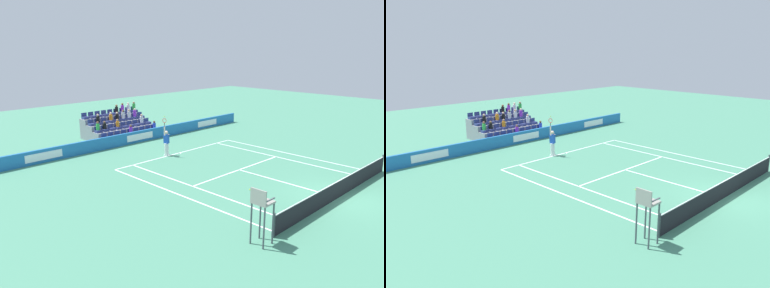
# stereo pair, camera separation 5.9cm
# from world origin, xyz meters

# --- Properties ---
(ground_plane) EXTENTS (80.00, 80.00, 0.00)m
(ground_plane) POSITION_xyz_m (0.00, 0.00, 0.00)
(ground_plane) COLOR #47896B
(line_baseline) EXTENTS (10.97, 0.10, 0.01)m
(line_baseline) POSITION_xyz_m (0.00, -11.89, 0.00)
(line_baseline) COLOR white
(line_baseline) RESTS_ON ground
(line_service) EXTENTS (8.23, 0.10, 0.01)m
(line_service) POSITION_xyz_m (0.00, -6.40, 0.00)
(line_service) COLOR white
(line_service) RESTS_ON ground
(line_centre_service) EXTENTS (0.10, 6.40, 0.01)m
(line_centre_service) POSITION_xyz_m (0.00, -3.20, 0.00)
(line_centre_service) COLOR white
(line_centre_service) RESTS_ON ground
(line_singles_sideline_left) EXTENTS (0.10, 11.89, 0.01)m
(line_singles_sideline_left) POSITION_xyz_m (4.12, -5.95, 0.00)
(line_singles_sideline_left) COLOR white
(line_singles_sideline_left) RESTS_ON ground
(line_singles_sideline_right) EXTENTS (0.10, 11.89, 0.01)m
(line_singles_sideline_right) POSITION_xyz_m (-4.12, -5.95, 0.00)
(line_singles_sideline_right) COLOR white
(line_singles_sideline_right) RESTS_ON ground
(line_doubles_sideline_left) EXTENTS (0.10, 11.89, 0.01)m
(line_doubles_sideline_left) POSITION_xyz_m (5.49, -5.95, 0.00)
(line_doubles_sideline_left) COLOR white
(line_doubles_sideline_left) RESTS_ON ground
(line_doubles_sideline_right) EXTENTS (0.10, 11.89, 0.01)m
(line_doubles_sideline_right) POSITION_xyz_m (-5.49, -5.95, 0.00)
(line_doubles_sideline_right) COLOR white
(line_doubles_sideline_right) RESTS_ON ground
(line_centre_mark) EXTENTS (0.10, 0.20, 0.01)m
(line_centre_mark) POSITION_xyz_m (0.00, -11.79, 0.00)
(line_centre_mark) COLOR white
(line_centre_mark) RESTS_ON ground
(sponsor_barrier) EXTENTS (23.78, 0.22, 0.92)m
(sponsor_barrier) POSITION_xyz_m (0.00, -16.56, 0.46)
(sponsor_barrier) COLOR #1E66AD
(sponsor_barrier) RESTS_ON ground
(tennis_net) EXTENTS (11.97, 0.10, 1.07)m
(tennis_net) POSITION_xyz_m (0.00, 0.00, 0.49)
(tennis_net) COLOR #33383D
(tennis_net) RESTS_ON ground
(tennis_player) EXTENTS (0.54, 0.42, 2.85)m
(tennis_player) POSITION_xyz_m (1.07, -12.04, 0.99)
(tennis_player) COLOR white
(tennis_player) RESTS_ON ground
(umpire_chair) EXTENTS (0.70, 0.70, 2.34)m
(umpire_chair) POSITION_xyz_m (6.76, -0.06, 1.52)
(umpire_chair) COLOR #474C54
(umpire_chair) RESTS_ON ground
(stadium_stand) EXTENTS (5.58, 3.80, 2.62)m
(stadium_stand) POSITION_xyz_m (-0.01, -19.50, 0.70)
(stadium_stand) COLOR gray
(stadium_stand) RESTS_ON ground
(loose_tennis_ball) EXTENTS (0.07, 0.07, 0.07)m
(loose_tennis_ball) POSITION_xyz_m (2.35, -3.83, 0.03)
(loose_tennis_ball) COLOR #D1E533
(loose_tennis_ball) RESTS_ON ground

